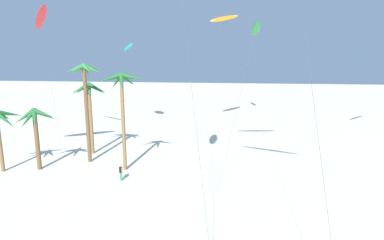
% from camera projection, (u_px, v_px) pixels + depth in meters
% --- Properties ---
extents(palm_tree_1, '(4.38, 4.24, 6.58)m').
position_uv_depth(palm_tree_1, '(35.00, 121.00, 31.78)').
color(palm_tree_1, brown).
rests_on(palm_tree_1, ground).
extents(palm_tree_2, '(4.32, 4.31, 8.79)m').
position_uv_depth(palm_tree_2, '(89.00, 96.00, 36.88)').
color(palm_tree_2, olive).
rests_on(palm_tree_2, ground).
extents(palm_tree_3, '(3.71, 3.51, 11.05)m').
position_uv_depth(palm_tree_3, '(85.00, 83.00, 33.47)').
color(palm_tree_3, brown).
rests_on(palm_tree_3, ground).
extents(palm_tree_4, '(4.54, 4.36, 10.22)m').
position_uv_depth(palm_tree_4, '(122.00, 92.00, 30.98)').
color(palm_tree_4, olive).
rests_on(palm_tree_4, ground).
extents(flying_kite_3, '(6.45, 7.04, 17.94)m').
position_uv_depth(flying_kite_3, '(41.00, 18.00, 39.01)').
color(flying_kite_3, red).
rests_on(flying_kite_3, ground).
extents(flying_kite_4, '(5.03, 11.17, 18.64)m').
position_uv_depth(flying_kite_4, '(256.00, 28.00, 57.77)').
color(flying_kite_4, green).
rests_on(flying_kite_4, ground).
extents(flying_kite_6, '(5.50, 12.46, 18.96)m').
position_uv_depth(flying_kite_6, '(225.00, 18.00, 48.77)').
color(flying_kite_6, orange).
rests_on(flying_kite_6, ground).
extents(flying_kite_7, '(3.57, 6.85, 14.31)m').
position_uv_depth(flying_kite_7, '(128.00, 47.00, 49.96)').
color(flying_kite_7, '#19B2B7').
rests_on(flying_kite_7, ground).
extents(person_near_right, '(0.43, 0.34, 1.58)m').
position_uv_depth(person_near_right, '(121.00, 172.00, 29.56)').
color(person_near_right, '#338E56').
rests_on(person_near_right, ground).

